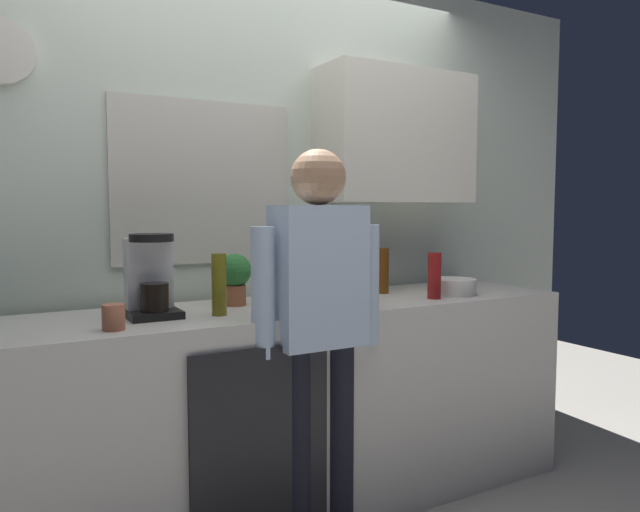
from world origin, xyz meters
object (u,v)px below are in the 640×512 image
person_at_sink (318,314)px  bottle_amber_beer (383,271)px  bottle_red_vinegar (434,276)px  cup_terracotta_mug (114,317)px  potted_plant (234,276)px  bottle_dark_sauce (311,282)px  mixing_bowl (454,287)px  bottle_olive_oil (219,284)px  coffee_maker (151,280)px

person_at_sink → bottle_amber_beer: bearing=31.0°
bottle_red_vinegar → cup_terracotta_mug: 1.47m
potted_plant → person_at_sink: person_at_sink is taller
bottle_dark_sauce → cup_terracotta_mug: (-0.92, -0.22, -0.04)m
bottle_dark_sauce → mixing_bowl: 0.74m
bottle_red_vinegar → person_at_sink: size_ratio=0.14×
bottle_dark_sauce → person_at_sink: bearing=-114.3°
bottle_olive_oil → cup_terracotta_mug: (-0.43, -0.10, -0.08)m
bottle_olive_oil → mixing_bowl: 1.22m
mixing_bowl → potted_plant: 1.10m
cup_terracotta_mug → person_at_sink: size_ratio=0.06×
potted_plant → coffee_maker: bearing=-166.0°
bottle_olive_oil → potted_plant: bearing=54.6°
mixing_bowl → person_at_sink: size_ratio=0.14×
bottle_amber_beer → person_at_sink: (-0.60, -0.40, -0.11)m
bottle_amber_beer → bottle_olive_oil: (-0.94, -0.19, 0.01)m
bottle_dark_sauce → bottle_amber_beer: 0.45m
cup_terracotta_mug → mixing_bowl: cup_terracotta_mug is taller
person_at_sink → bottle_olive_oil: bearing=145.5°
coffee_maker → potted_plant: size_ratio=1.43×
bottle_dark_sauce → mixing_bowl: bottle_dark_sauce is taller
mixing_bowl → potted_plant: size_ratio=0.96×
bottle_dark_sauce → potted_plant: (-0.34, 0.08, 0.04)m
bottle_amber_beer → potted_plant: same height
bottle_amber_beer → potted_plant: 0.79m
coffee_maker → bottle_olive_oil: 0.27m
bottle_dark_sauce → bottle_olive_oil: bottle_olive_oil is taller
coffee_maker → bottle_dark_sauce: size_ratio=1.83×
bottle_amber_beer → cup_terracotta_mug: (-1.36, -0.29, -0.07)m
bottle_dark_sauce → bottle_red_vinegar: 0.59m
bottle_dark_sauce → mixing_bowl: size_ratio=0.82×
bottle_olive_oil → bottle_red_vinegar: bearing=-4.3°
bottle_red_vinegar → mixing_bowl: bottle_red_vinegar is taller
coffee_maker → bottle_amber_beer: bearing=4.1°
bottle_amber_beer → potted_plant: size_ratio=1.00×
bottle_dark_sauce → person_at_sink: (-0.15, -0.34, -0.08)m
bottle_olive_oil → bottle_red_vinegar: (1.04, -0.08, -0.01)m
bottle_red_vinegar → coffee_maker: bearing=171.8°
bottle_dark_sauce → potted_plant: size_ratio=0.78×
cup_terracotta_mug → potted_plant: potted_plant is taller
coffee_maker → mixing_bowl: size_ratio=1.50×
bottle_olive_oil → bottle_red_vinegar: bottle_olive_oil is taller
bottle_amber_beer → person_at_sink: person_at_sink is taller
bottle_red_vinegar → potted_plant: potted_plant is taller
bottle_red_vinegar → cup_terracotta_mug: bottle_red_vinegar is taller
bottle_olive_oil → bottle_amber_beer: bearing=11.5°
potted_plant → bottle_red_vinegar: bearing=-17.4°
bottle_dark_sauce → bottle_olive_oil: bearing=-165.6°
bottle_dark_sauce → cup_terracotta_mug: bottle_dark_sauce is taller
bottle_amber_beer → mixing_bowl: bottle_amber_beer is taller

